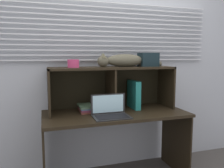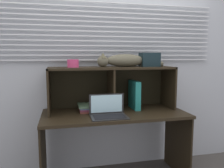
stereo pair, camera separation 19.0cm
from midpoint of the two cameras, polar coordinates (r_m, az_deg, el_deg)
name	(u,v)px [view 2 (the right image)]	position (r m, az deg, el deg)	size (l,w,h in m)	color
back_panel_with_blinds	(108,64)	(2.67, 0.91, 5.11)	(4.40, 0.08, 2.50)	#AEB2B7
desk	(115,126)	(2.42, 2.97, -10.60)	(1.50, 0.66, 0.76)	black
hutch_shelf_unit	(111,80)	(2.48, 1.98, 1.09)	(1.36, 0.38, 0.47)	black
cat	(123,61)	(2.47, 5.12, 5.93)	(0.75, 0.16, 0.15)	brown
laptop	(108,112)	(2.22, 1.50, -7.19)	(0.36, 0.25, 0.21)	black
binder_upright	(134,95)	(2.55, 7.85, -2.73)	(0.06, 0.27, 0.32)	#207E74
book_stack	(86,108)	(2.44, -4.50, -6.06)	(0.15, 0.26, 0.07)	brown
small_basket	(73,63)	(2.36, -7.63, 5.21)	(0.12, 0.12, 0.08)	#D13E6E
storage_box	(149,60)	(2.58, 11.61, 6.09)	(0.21, 0.16, 0.15)	black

